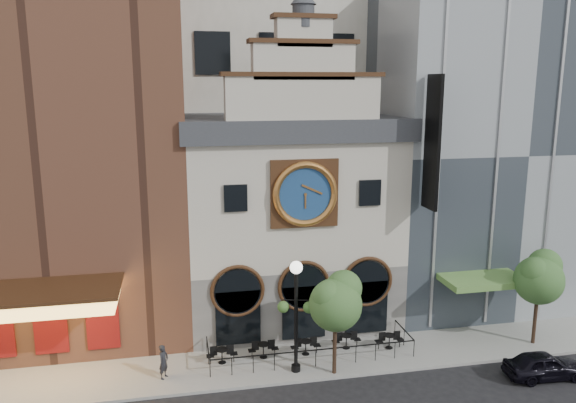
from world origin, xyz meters
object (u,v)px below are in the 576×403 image
(bistro_3, at_px, (346,340))
(tree_right, at_px, (540,276))
(tree_left, at_px, (336,300))
(bistro_2, at_px, (306,346))
(lamppost, at_px, (296,304))
(bistro_4, at_px, (389,340))
(car_right, at_px, (544,365))
(bistro_1, at_px, (263,349))
(bistro_0, at_px, (222,354))
(pedestrian, at_px, (164,362))

(bistro_3, relative_size, tree_right, 0.30)
(tree_left, distance_m, tree_right, 11.72)
(bistro_2, bearing_deg, lamppost, -118.74)
(bistro_4, height_order, car_right, car_right)
(bistro_1, distance_m, bistro_2, 2.25)
(bistro_0, bearing_deg, pedestrian, -162.13)
(bistro_1, bearing_deg, bistro_0, -175.89)
(bistro_2, bearing_deg, pedestrian, -172.34)
(car_right, distance_m, lamppost, 12.54)
(bistro_0, distance_m, tree_left, 6.68)
(pedestrian, bearing_deg, lamppost, -63.46)
(bistro_2, xyz_separation_m, lamppost, (-0.88, -1.60, 3.07))
(car_right, relative_size, pedestrian, 2.29)
(bistro_4, relative_size, tree_right, 0.30)
(bistro_3, relative_size, lamppost, 0.28)
(pedestrian, bearing_deg, bistro_4, -54.25)
(car_right, bearing_deg, pedestrian, 82.43)
(bistro_1, xyz_separation_m, car_right, (13.21, -4.53, 0.05))
(bistro_0, height_order, bistro_4, same)
(bistro_2, distance_m, bistro_3, 2.32)
(lamppost, bearing_deg, bistro_1, 143.25)
(bistro_4, bearing_deg, bistro_2, 177.41)
(lamppost, height_order, tree_right, lamppost)
(bistro_0, distance_m, bistro_4, 9.00)
(bistro_2, bearing_deg, car_right, -21.98)
(bistro_3, relative_size, bistro_4, 1.00)
(car_right, bearing_deg, tree_left, 80.19)
(bistro_3, distance_m, pedestrian, 9.70)
(pedestrian, bearing_deg, bistro_2, -50.31)
(bistro_1, height_order, bistro_4, same)
(bistro_0, height_order, pedestrian, pedestrian)
(pedestrian, height_order, lamppost, lamppost)
(car_right, height_order, pedestrian, pedestrian)
(bistro_2, relative_size, bistro_3, 1.00)
(bistro_4, xyz_separation_m, tree_right, (8.07, -0.95, 3.39))
(bistro_2, xyz_separation_m, bistro_3, (2.31, 0.24, 0.00))
(bistro_1, distance_m, car_right, 13.96)
(tree_right, bearing_deg, tree_left, -175.21)
(bistro_0, xyz_separation_m, pedestrian, (-2.89, -0.93, 0.39))
(bistro_2, relative_size, tree_left, 0.31)
(bistro_2, height_order, car_right, car_right)
(tree_left, height_order, tree_right, tree_right)
(bistro_4, bearing_deg, bistro_3, 168.76)
(bistro_2, distance_m, tree_right, 13.16)
(tree_left, bearing_deg, bistro_0, 158.88)
(bistro_1, height_order, car_right, car_right)
(bistro_3, height_order, tree_left, tree_left)
(pedestrian, xyz_separation_m, lamppost, (6.42, -0.62, 2.68))
(bistro_1, distance_m, bistro_3, 4.56)
(bistro_2, relative_size, bistro_4, 1.00)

